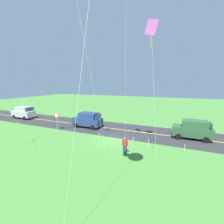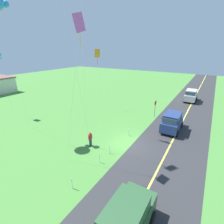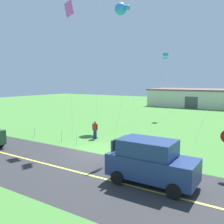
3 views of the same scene
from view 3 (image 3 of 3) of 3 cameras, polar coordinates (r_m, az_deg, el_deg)
name	(u,v)px [view 3 (image 3 of 3)]	position (r m, az deg, el deg)	size (l,w,h in m)	color
ground_plane	(98,152)	(18.33, -3.31, -9.20)	(120.00, 120.00, 0.10)	#478438
asphalt_road	(59,167)	(15.41, -12.22, -12.39)	(120.00, 7.00, 0.00)	#2D2D30
road_centre_stripe	(59,167)	(15.41, -12.23, -12.38)	(120.00, 0.16, 0.00)	#E5E04C
car_suv_foreground	(151,161)	(12.64, 8.94, -11.22)	(4.40, 2.12, 2.24)	navy
person_adult_near	(95,129)	(21.97, -3.96, -3.99)	(0.58, 0.22, 1.60)	navy
kite_blue_mid	(121,9)	(30.72, 2.16, 22.77)	(2.39, 1.80, 14.07)	silver
kite_pink_drift	(69,12)	(22.67, -9.91, 21.93)	(1.74, 1.50, 11.86)	silver
kite_orange_near	(166,56)	(35.35, 12.31, 12.47)	(1.02, 1.18, 8.92)	silver
warehouse_distant	(198,98)	(53.07, 19.24, 3.18)	(18.36, 10.20, 3.50)	beige
fence_post_0	(34,132)	(23.85, -17.52, -4.44)	(0.05, 0.05, 0.90)	silver
fence_post_1	(62,136)	(21.39, -11.58, -5.57)	(0.05, 0.05, 0.90)	silver
fence_post_2	(76,139)	(20.32, -8.25, -6.17)	(0.05, 0.05, 0.90)	silver
fence_post_3	(121,146)	(17.96, 2.02, -7.89)	(0.05, 0.05, 0.90)	silver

